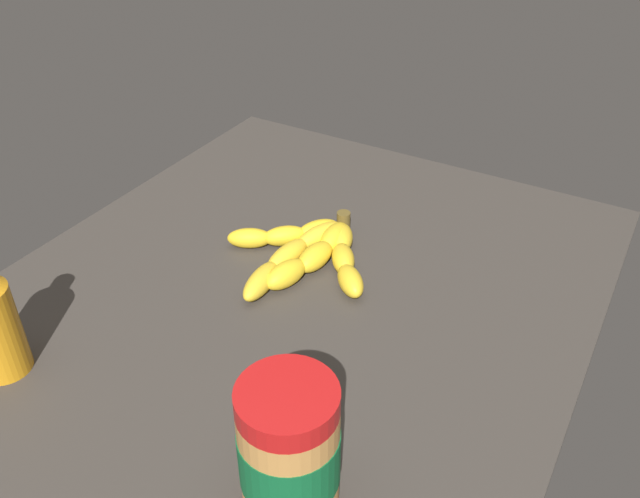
{
  "coord_description": "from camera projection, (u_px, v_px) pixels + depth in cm",
  "views": [
    {
      "loc": [
        -58.99,
        -37.05,
        53.95
      ],
      "look_at": [
        2.3,
        -1.85,
        4.74
      ],
      "focal_mm": 37.31,
      "sensor_mm": 36.0,
      "label": 1
    }
  ],
  "objects": [
    {
      "name": "ground_plane",
      "position": [
        299.0,
        294.0,
        0.89
      ],
      "size": [
        83.09,
        72.99,
        3.68
      ],
      "primitive_type": "cube",
      "color": "#38332D"
    },
    {
      "name": "banana_bunch",
      "position": [
        308.0,
        251.0,
        0.91
      ],
      "size": [
        22.78,
        23.78,
        3.31
      ],
      "color": "yellow",
      "rests_on": "ground_plane"
    },
    {
      "name": "peanut_butter_jar",
      "position": [
        289.0,
        452.0,
        0.57
      ],
      "size": [
        8.87,
        8.87,
        14.55
      ],
      "color": "#BF8442",
      "rests_on": "ground_plane"
    }
  ]
}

